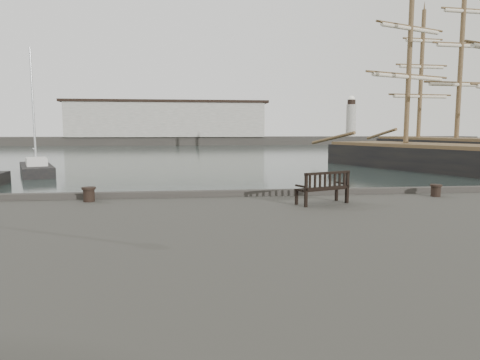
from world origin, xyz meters
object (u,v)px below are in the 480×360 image
object	(u,v)px
bollard_right	(436,190)
yacht_d	(36,171)
bench	(323,194)
bollard_left	(89,194)
tall_ship_far	(455,153)

from	to	relation	value
bollard_right	yacht_d	world-z (taller)	yacht_d
bench	bollard_right	xyz separation A→B (m)	(3.88, 0.88, -0.09)
bollard_left	tall_ship_far	size ratio (longest dim) A/B	0.01
bollard_right	tall_ship_far	xyz separation A→B (m)	(24.68, 36.49, -0.96)
bench	tall_ship_far	bearing A→B (deg)	31.35
bollard_right	bench	bearing A→B (deg)	-167.20
bollard_left	tall_ship_far	bearing A→B (deg)	45.90
yacht_d	tall_ship_far	distance (m)	46.36
tall_ship_far	bollard_right	bearing A→B (deg)	-128.59
bollard_left	yacht_d	bearing A→B (deg)	111.87
yacht_d	bollard_left	bearing A→B (deg)	-89.94
tall_ship_far	bollard_left	bearing A→B (deg)	-138.61
bollard_right	bollard_left	bearing A→B (deg)	178.45
bollard_left	bollard_right	world-z (taller)	bollard_left
tall_ship_far	yacht_d	bearing A→B (deg)	-169.19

